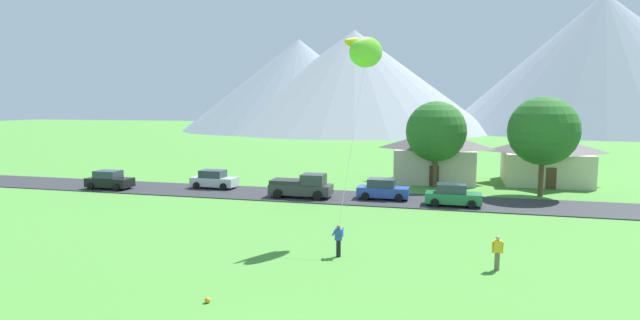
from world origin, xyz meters
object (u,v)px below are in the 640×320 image
Objects in this scene: parked_car_black_east_end at (109,180)px; pickup_truck_charcoal_west_side at (302,186)px; house_left_center at (436,155)px; parked_car_silver_mid_west at (214,180)px; house_leftmost at (545,158)px; kite_flyer_with_kite at (365,55)px; parked_car_blue_mid_east at (383,189)px; watcher_person at (497,252)px; soccer_ball at (208,300)px; tree_near_left at (543,131)px; tree_center at (436,132)px; parked_car_green_west_end at (453,195)px.

parked_car_black_east_end is 18.56m from pickup_truck_charcoal_west_side.
house_left_center is 1.99× the size of parked_car_silver_mid_west.
house_leftmost reaches higher than pickup_truck_charcoal_west_side.
pickup_truck_charcoal_west_side is at bearing 123.70° from kite_flyer_with_kite.
house_leftmost reaches higher than parked_car_blue_mid_east.
pickup_truck_charcoal_west_side is at bearing -171.58° from parked_car_blue_mid_east.
kite_flyer_with_kite reaches higher than watcher_person.
watcher_person is at bearing -102.83° from house_leftmost.
soccer_ball is (21.44, -22.12, -0.75)m from parked_car_black_east_end.
tree_near_left is at bearing -101.07° from house_leftmost.
parked_car_blue_mid_east is at bearing 3.24° from parked_car_black_east_end.
tree_near_left is at bearing 21.84° from parked_car_blue_mid_east.
watcher_person is (32.91, -14.93, 0.01)m from parked_car_black_east_end.
pickup_truck_charcoal_west_side is at bearing 97.28° from soccer_ball.
tree_center reaches higher than parked_car_black_east_end.
tree_center reaches higher than house_leftmost.
pickup_truck_charcoal_west_side is 21.03m from watcher_person.
tree_near_left is at bearing 41.81° from parked_car_green_west_end.
parked_car_black_east_end is at bearing -162.42° from tree_center.
house_left_center is at bearing 81.57° from kite_flyer_with_kite.
soccer_ball is at bearing -103.73° from tree_center.
house_left_center is 11.27m from tree_near_left.
parked_car_black_east_end reaches higher than watcher_person.
kite_flyer_with_kite is 13.15m from watcher_person.
kite_flyer_with_kite reaches higher than house_left_center.
tree_near_left reaches higher than house_leftmost.
parked_car_silver_mid_west reaches higher than soccer_ball.
parked_car_green_west_end is (-7.27, -6.50, -4.74)m from tree_near_left.
soccer_ball is (-16.62, -28.71, -5.48)m from tree_near_left.
kite_flyer_with_kite reaches higher than pickup_truck_charcoal_west_side.
soccer_ball is (-3.75, -23.55, -0.75)m from parked_car_blue_mid_east.
kite_flyer_with_kite is at bearing -38.33° from parked_car_silver_mid_west.
house_leftmost reaches higher than watcher_person.
house_leftmost is at bearing 63.58° from soccer_ball.
tree_center is 14.35m from pickup_truck_charcoal_west_side.
kite_flyer_with_kite is (-12.44, -16.73, 5.12)m from tree_near_left.
parked_car_blue_mid_east is (-3.81, -11.20, -1.84)m from house_left_center.
watcher_person is at bearing -81.03° from tree_center.
parked_car_blue_mid_east is 18.09m from watcher_person.
tree_near_left is 5.10× the size of watcher_person.
tree_center reaches higher than parked_car_green_west_end.
house_leftmost is at bearing 42.02° from parked_car_blue_mid_east.
parked_car_silver_mid_west is at bearing 143.15° from watcher_person.
parked_car_black_east_end is (-29.00, -12.63, -1.84)m from house_left_center.
house_left_center is at bearing 26.31° from parked_car_silver_mid_west.
house_leftmost is 32.56m from parked_car_silver_mid_west.
watcher_person is at bearing -64.74° from parked_car_blue_mid_east.
tree_near_left is 2.03× the size of parked_car_green_west_end.
parked_car_black_east_end is at bearing -176.76° from parked_car_blue_mid_east.
tree_center is at bearing 39.78° from pickup_truck_charcoal_west_side.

